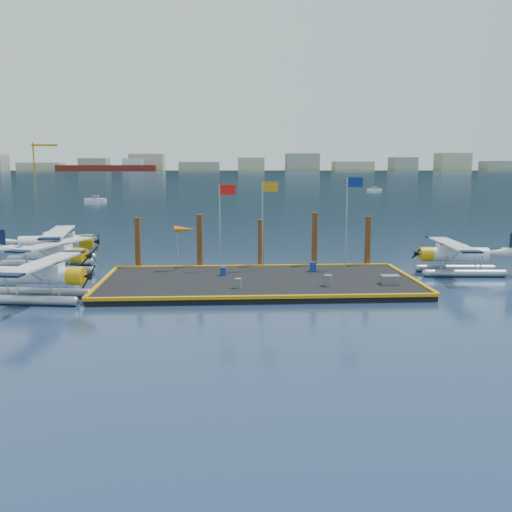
{
  "coord_description": "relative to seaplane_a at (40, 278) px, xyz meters",
  "views": [
    {
      "loc": [
        -2.29,
        -36.18,
        7.69
      ],
      "look_at": [
        -0.06,
        2.0,
        1.63
      ],
      "focal_mm": 40.0,
      "sensor_mm": 36.0,
      "label": 1
    }
  ],
  "objects": [
    {
      "name": "ground",
      "position": [
        12.81,
        3.51,
        -1.34
      ],
      "size": [
        4000.0,
        4000.0,
        0.0
      ],
      "primitive_type": "plane",
      "color": "#18294A",
      "rests_on": "ground"
    },
    {
      "name": "dock",
      "position": [
        12.81,
        3.51,
        -1.14
      ],
      "size": [
        20.0,
        10.0,
        0.4
      ],
      "primitive_type": "cube",
      "color": "black",
      "rests_on": "ground"
    },
    {
      "name": "dock_bumpers",
      "position": [
        12.81,
        3.51,
        -0.85
      ],
      "size": [
        20.25,
        10.25,
        0.18
      ],
      "primitive_type": null,
      "color": "#C2840B",
      "rests_on": "dock"
    },
    {
      "name": "far_backdrop",
      "position": [
        252.72,
        1741.02,
        8.11
      ],
      "size": [
        3050.0,
        2050.0,
        810.0
      ],
      "color": "black",
      "rests_on": "ground"
    },
    {
      "name": "seaplane_a",
      "position": [
        0.0,
        0.0,
        0.0
      ],
      "size": [
        7.94,
        8.72,
        3.08
      ],
      "rotation": [
        0.0,
        0.0,
        -1.73
      ],
      "color": "#90949D",
      "rests_on": "ground"
    },
    {
      "name": "seaplane_b",
      "position": [
        -1.57,
        7.92,
        0.02
      ],
      "size": [
        8.18,
        8.69,
        3.13
      ],
      "rotation": [
        0.0,
        0.0,
        -1.92
      ],
      "color": "#90949D",
      "rests_on": "ground"
    },
    {
      "name": "seaplane_c",
      "position": [
        -2.78,
        12.67,
        0.19
      ],
      "size": [
        9.01,
        9.93,
        3.51
      ],
      "rotation": [
        0.0,
        0.0,
        -1.44
      ],
      "color": "#90949D",
      "rests_on": "ground"
    },
    {
      "name": "seaplane_d",
      "position": [
        27.12,
        6.57,
        -0.03
      ],
      "size": [
        7.7,
        8.49,
        3.01
      ],
      "rotation": [
        0.0,
        0.0,
        1.5
      ],
      "color": "#90949D",
      "rests_on": "ground"
    },
    {
      "name": "drum_0",
      "position": [
        10.52,
        5.12,
        -0.66
      ],
      "size": [
        0.4,
        0.4,
        0.56
      ],
      "primitive_type": "cylinder",
      "color": "navy",
      "rests_on": "dock"
    },
    {
      "name": "drum_1",
      "position": [
        16.93,
        1.27,
        -0.6
      ],
      "size": [
        0.49,
        0.49,
        0.68
      ],
      "primitive_type": "cylinder",
      "color": "#5E5E63",
      "rests_on": "dock"
    },
    {
      "name": "drum_3",
      "position": [
        11.41,
        0.96,
        -0.64
      ],
      "size": [
        0.42,
        0.42,
        0.59
      ],
      "primitive_type": "cylinder",
      "color": "#5E5E63",
      "rests_on": "dock"
    },
    {
      "name": "drum_4",
      "position": [
        16.77,
        6.17,
        -0.61
      ],
      "size": [
        0.47,
        0.47,
        0.67
      ],
      "primitive_type": "cylinder",
      "color": "navy",
      "rests_on": "dock"
    },
    {
      "name": "crate",
      "position": [
        20.91,
        1.64,
        -0.67
      ],
      "size": [
        1.1,
        0.73,
        0.55
      ],
      "primitive_type": "cube",
      "color": "#5E5E63",
      "rests_on": "dock"
    },
    {
      "name": "flagpole_red",
      "position": [
        10.52,
        7.31,
        3.05
      ],
      "size": [
        1.14,
        0.08,
        6.0
      ],
      "color": "#9D9BA4",
      "rests_on": "dock"
    },
    {
      "name": "flagpole_yellow",
      "position": [
        13.51,
        7.31,
        3.17
      ],
      "size": [
        1.14,
        0.08,
        6.2
      ],
      "color": "#9D9BA4",
      "rests_on": "dock"
    },
    {
      "name": "flagpole_blue",
      "position": [
        19.51,
        7.31,
        3.34
      ],
      "size": [
        1.14,
        0.08,
        6.5
      ],
      "color": "#9D9BA4",
      "rests_on": "dock"
    },
    {
      "name": "windsock",
      "position": [
        7.78,
        7.31,
        1.89
      ],
      "size": [
        1.4,
        0.44,
        3.12
      ],
      "color": "#9D9BA4",
      "rests_on": "dock"
    },
    {
      "name": "piling_0",
      "position": [
        4.31,
        8.91,
        0.66
      ],
      "size": [
        0.44,
        0.44,
        4.0
      ],
      "primitive_type": "cylinder",
      "color": "#492414",
      "rests_on": "ground"
    },
    {
      "name": "piling_1",
      "position": [
        8.81,
        8.91,
        0.76
      ],
      "size": [
        0.44,
        0.44,
        4.2
      ],
      "primitive_type": "cylinder",
      "color": "#492414",
      "rests_on": "ground"
    },
    {
      "name": "piling_2",
      "position": [
        13.31,
        8.91,
        0.56
      ],
      "size": [
        0.44,
        0.44,
        3.8
      ],
      "primitive_type": "cylinder",
      "color": "#492414",
      "rests_on": "ground"
    },
    {
      "name": "piling_3",
      "position": [
        17.31,
        8.91,
        0.81
      ],
      "size": [
        0.44,
        0.44,
        4.3
      ],
      "primitive_type": "cylinder",
      "color": "#492414",
      "rests_on": "ground"
    },
    {
      "name": "piling_4",
      "position": [
        21.31,
        8.91,
        0.66
      ],
      "size": [
        0.44,
        0.44,
        4.0
      ],
      "primitive_type": "cylinder",
      "color": "#492414",
      "rests_on": "ground"
    }
  ]
}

